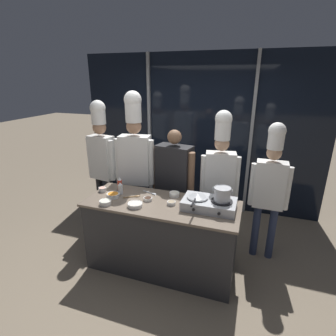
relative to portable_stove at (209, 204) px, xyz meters
name	(u,v)px	position (x,y,z in m)	size (l,w,h in m)	color
ground_plane	(162,266)	(-0.56, -0.04, -0.96)	(24.00, 24.00, 0.00)	#7F705B
window_wall_back	(198,134)	(-0.56, 1.84, 0.39)	(4.23, 0.09, 2.70)	black
demo_counter	(161,236)	(-0.56, -0.04, -0.51)	(1.82, 0.71, 0.90)	#2D2D30
portable_stove	(209,204)	(0.00, 0.00, 0.00)	(0.59, 0.37, 0.12)	#B2B5BA
frying_pan	(197,196)	(-0.14, 0.00, 0.08)	(0.24, 0.42, 0.04)	#ADAFB5
stock_pot	(222,194)	(0.14, 0.00, 0.14)	(0.21, 0.19, 0.15)	#B7BABF
squeeze_bottle_clear	(120,188)	(-1.13, 0.02, 0.02)	(0.06, 0.06, 0.16)	white
squeeze_bottle_chili	(120,184)	(-1.18, 0.11, 0.03)	(0.06, 0.06, 0.19)	red
prep_bowl_bean_sprouts	(105,202)	(-1.15, -0.29, -0.03)	(0.14, 0.14, 0.05)	white
prep_bowl_mushrooms	(171,203)	(-0.43, -0.05, -0.03)	(0.10, 0.10, 0.04)	white
prep_bowl_soy_glaze	(148,199)	(-0.73, -0.03, -0.04)	(0.11, 0.11, 0.04)	white
prep_bowl_garlic	(174,194)	(-0.46, 0.18, -0.03)	(0.13, 0.13, 0.05)	white
prep_bowl_onion	(135,205)	(-0.80, -0.23, -0.03)	(0.17, 0.17, 0.05)	white
prep_bowl_shrimp	(102,189)	(-1.39, 0.02, -0.03)	(0.10, 0.10, 0.05)	white
prep_bowl_carrots	(113,195)	(-1.17, -0.09, -0.03)	(0.16, 0.16, 0.05)	white
serving_spoon_slotted	(152,193)	(-0.75, 0.15, -0.05)	(0.21, 0.09, 0.02)	#B2B5BA
serving_spoon_solid	(135,196)	(-0.92, 0.00, -0.05)	(0.19, 0.14, 0.02)	olive
chef_head	(102,154)	(-1.76, 0.63, 0.24)	(0.50, 0.26, 1.99)	#232326
chef_sous	(135,156)	(-1.15, 0.53, 0.29)	(0.55, 0.28, 2.14)	#2D3856
person_guest	(174,177)	(-0.59, 0.57, 0.03)	(0.62, 0.33, 1.65)	#2D3856
chef_line	(220,172)	(0.02, 0.59, 0.18)	(0.49, 0.26, 1.93)	#4C4C51
chef_pastry	(270,182)	(0.64, 0.60, 0.11)	(0.48, 0.20, 1.81)	#2D3856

